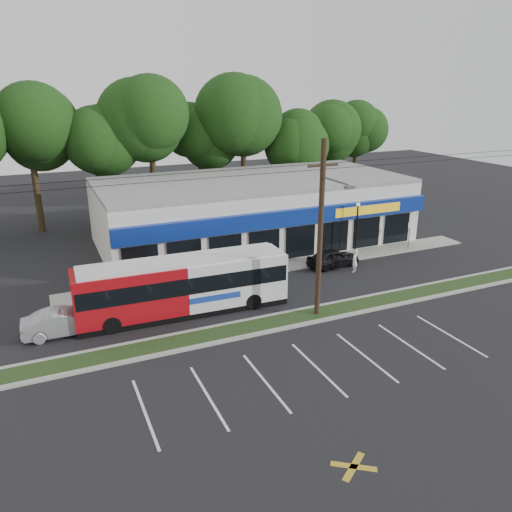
{
  "coord_description": "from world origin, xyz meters",
  "views": [
    {
      "loc": [
        -10.8,
        -21.42,
        12.6
      ],
      "look_at": [
        0.95,
        5.0,
        2.63
      ],
      "focal_mm": 35.0,
      "sensor_mm": 36.0,
      "label": 1
    }
  ],
  "objects": [
    {
      "name": "sign_post",
      "position": [
        16.0,
        8.57,
        1.56
      ],
      "size": [
        0.45,
        0.1,
        2.23
      ],
      "color": "#59595E",
      "rests_on": "ground"
    },
    {
      "name": "curb_south",
      "position": [
        0.0,
        0.15,
        0.07
      ],
      "size": [
        40.0,
        0.25,
        0.14
      ],
      "primitive_type": "cube",
      "color": "#9E9E93",
      "rests_on": "ground"
    },
    {
      "name": "sidewalk",
      "position": [
        5.0,
        9.0,
        0.05
      ],
      "size": [
        32.0,
        2.2,
        0.1
      ],
      "primitive_type": "cube",
      "color": "#9E9E93",
      "rests_on": "ground"
    },
    {
      "name": "utility_pole",
      "position": [
        2.83,
        0.93,
        5.41
      ],
      "size": [
        50.0,
        2.77,
        10.0
      ],
      "color": "black",
      "rests_on": "ground"
    },
    {
      "name": "lamp_post",
      "position": [
        11.0,
        8.8,
        2.67
      ],
      "size": [
        0.3,
        0.3,
        4.25
      ],
      "color": "black",
      "rests_on": "ground"
    },
    {
      "name": "grass_strip",
      "position": [
        0.0,
        1.0,
        0.06
      ],
      "size": [
        40.0,
        1.6,
        0.12
      ],
      "primitive_type": "cube",
      "color": "#223816",
      "rests_on": "ground"
    },
    {
      "name": "pedestrian_a",
      "position": [
        9.0,
        6.0,
        0.83
      ],
      "size": [
        0.72,
        0.69,
        1.67
      ],
      "primitive_type": "imported",
      "rotation": [
        0.0,
        0.0,
        3.83
      ],
      "color": "silver",
      "rests_on": "ground"
    },
    {
      "name": "curb_north",
      "position": [
        0.0,
        1.85,
        0.07
      ],
      "size": [
        40.0,
        0.25,
        0.14
      ],
      "primitive_type": "cube",
      "color": "#9E9E93",
      "rests_on": "ground"
    },
    {
      "name": "car_dark",
      "position": [
        8.2,
        7.53,
        0.67
      ],
      "size": [
        4.06,
        1.86,
        1.35
      ],
      "primitive_type": "imported",
      "rotation": [
        0.0,
        0.0,
        1.64
      ],
      "color": "black",
      "rests_on": "ground"
    },
    {
      "name": "tree_line",
      "position": [
        4.0,
        26.0,
        8.42
      ],
      "size": [
        46.76,
        6.76,
        11.83
      ],
      "color": "black",
      "rests_on": "ground"
    },
    {
      "name": "ground",
      "position": [
        0.0,
        0.0,
        0.0
      ],
      "size": [
        120.0,
        120.0,
        0.0
      ],
      "primitive_type": "plane",
      "color": "black",
      "rests_on": "ground"
    },
    {
      "name": "pedestrian_b",
      "position": [
        2.0,
        8.5,
        0.84
      ],
      "size": [
        0.93,
        0.79,
        1.67
      ],
      "primitive_type": "imported",
      "rotation": [
        0.0,
        0.0,
        3.36
      ],
      "color": "#B6AAA4",
      "rests_on": "ground"
    },
    {
      "name": "metrobus",
      "position": [
        -3.84,
        4.5,
        1.73
      ],
      "size": [
        12.22,
        2.95,
        3.26
      ],
      "rotation": [
        0.0,
        0.0,
        -0.03
      ],
      "color": "#A20C13",
      "rests_on": "ground"
    },
    {
      "name": "strip_mall",
      "position": [
        5.5,
        15.91,
        2.65
      ],
      "size": [
        25.0,
        12.55,
        5.3
      ],
      "color": "silver",
      "rests_on": "ground"
    },
    {
      "name": "car_silver",
      "position": [
        -10.41,
        4.43,
        0.71
      ],
      "size": [
        4.29,
        1.51,
        1.41
      ],
      "primitive_type": "imported",
      "rotation": [
        0.0,
        0.0,
        1.57
      ],
      "color": "#96979C",
      "rests_on": "ground"
    }
  ]
}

